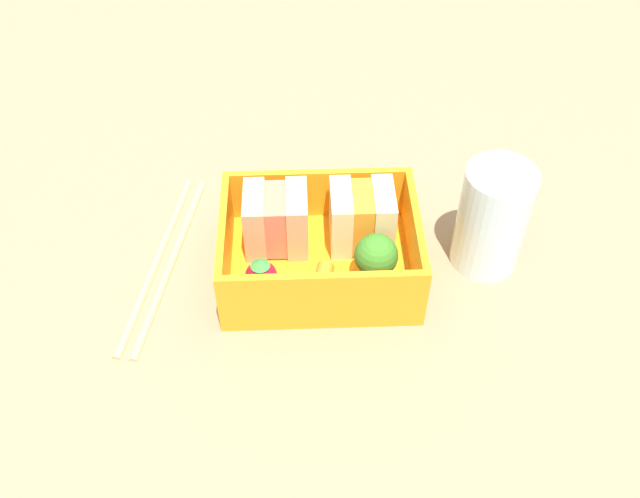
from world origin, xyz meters
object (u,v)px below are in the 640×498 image
object	(u,v)px
sandwich_center_left	(362,218)
carrot_stick_far_left	(322,284)
strawberry_far_left	(261,276)
sandwich_left	(276,220)
broccoli_floret	(376,257)
drinking_glass	(492,218)
chopstick_pair	(164,259)

from	to	relation	value
sandwich_center_left	carrot_stick_far_left	world-z (taller)	sandwich_center_left
sandwich_center_left	strawberry_far_left	distance (cm)	9.73
sandwich_left	broccoli_floret	bearing A→B (deg)	-29.60
sandwich_center_left	broccoli_floret	world-z (taller)	sandwich_center_left
drinking_glass	carrot_stick_far_left	bearing A→B (deg)	-163.92
sandwich_left	sandwich_center_left	distance (cm)	7.06
broccoli_floret	drinking_glass	world-z (taller)	drinking_glass
broccoli_floret	strawberry_far_left	bearing A→B (deg)	-177.09
sandwich_center_left	broccoli_floret	size ratio (longest dim) A/B	1.16
carrot_stick_far_left	drinking_glass	size ratio (longest dim) A/B	0.41
chopstick_pair	broccoli_floret	bearing A→B (deg)	-11.77
broccoli_floret	chopstick_pair	world-z (taller)	broccoli_floret
sandwich_left	broccoli_floret	size ratio (longest dim) A/B	1.16
sandwich_left	chopstick_pair	size ratio (longest dim) A/B	0.27
strawberry_far_left	broccoli_floret	xyz separation A→B (cm)	(9.08, 0.46, 1.34)
sandwich_left	carrot_stick_far_left	world-z (taller)	sandwich_left
sandwich_left	broccoli_floret	xyz separation A→B (cm)	(7.86, -4.46, 0.07)
sandwich_center_left	drinking_glass	xyz separation A→B (cm)	(10.46, -1.35, 0.87)
sandwich_center_left	chopstick_pair	bearing A→B (deg)	-177.28
chopstick_pair	sandwich_left	bearing A→B (deg)	4.68
carrot_stick_far_left	broccoli_floret	distance (cm)	4.83
sandwich_center_left	strawberry_far_left	xyz separation A→B (cm)	(-8.29, -4.93, -1.27)
carrot_stick_far_left	chopstick_pair	distance (cm)	14.17
sandwich_center_left	carrot_stick_far_left	xyz separation A→B (cm)	(-3.48, -5.37, -1.99)
drinking_glass	broccoli_floret	bearing A→B (deg)	-162.12
sandwich_left	sandwich_center_left	size ratio (longest dim) A/B	1.00
broccoli_floret	chopstick_pair	xyz separation A→B (cm)	(-17.60, 3.67, -3.62)
sandwich_center_left	strawberry_far_left	size ratio (longest dim) A/B	1.68
broccoli_floret	drinking_glass	bearing A→B (deg)	17.88
sandwich_center_left	carrot_stick_far_left	distance (cm)	6.70
sandwich_left	carrot_stick_far_left	bearing A→B (deg)	-56.27
strawberry_far_left	carrot_stick_far_left	bearing A→B (deg)	-5.22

